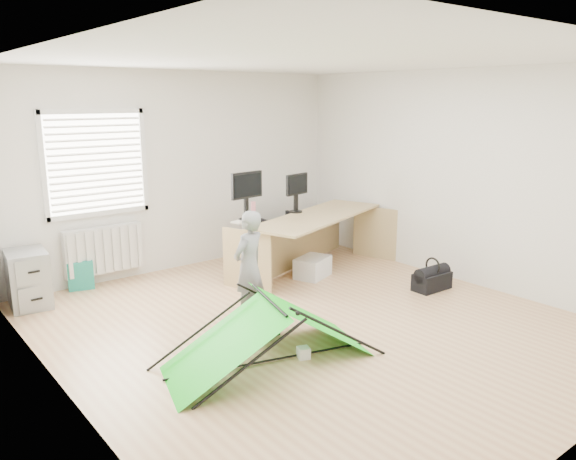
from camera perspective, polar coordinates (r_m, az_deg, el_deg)
ground at (r=6.05m, az=2.40°, el=-9.49°), size 5.50×5.50×0.00m
back_wall at (r=7.92m, az=-10.73°, el=5.88°), size 5.00×0.02×2.70m
window at (r=7.38m, az=-18.93°, el=6.43°), size 1.20×0.06×1.20m
radiator at (r=7.54m, az=-18.21°, el=-1.91°), size 1.00×0.12×0.60m
desk at (r=7.63m, az=3.02°, el=-1.43°), size 2.47×1.47×0.80m
filing_cabinet at (r=7.07m, az=-24.90°, el=-4.52°), size 0.48×0.60×0.65m
monitor_left at (r=7.18m, az=-4.27°, el=2.78°), size 0.49×0.16×0.46m
monitor_right at (r=7.68m, az=0.80°, el=3.24°), size 0.42×0.16×0.39m
keyboard at (r=7.19m, az=-4.37°, el=1.00°), size 0.44×0.25×0.02m
thermos at (r=7.29m, az=-3.55°, el=2.01°), size 0.07×0.07×0.23m
office_chair at (r=8.34m, az=-0.62°, el=-0.66°), size 0.74×0.76×0.66m
person at (r=5.95m, az=-3.99°, el=-3.72°), size 0.51×0.42×1.20m
kite at (r=5.11m, az=-1.93°, el=-10.24°), size 2.09×1.35×0.60m
storage_crate at (r=7.51m, az=2.52°, el=-3.79°), size 0.57×0.49×0.27m
tote_bag at (r=7.48m, az=-20.33°, el=-4.34°), size 0.33×0.21×0.36m
laptop_bag at (r=5.70m, az=-2.99°, el=-9.27°), size 0.43×0.23×0.31m
white_box at (r=5.28m, az=1.59°, el=-12.36°), size 0.13×0.13×0.11m
duffel_bag at (r=7.25m, az=14.40°, el=-5.06°), size 0.50×0.27×0.22m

